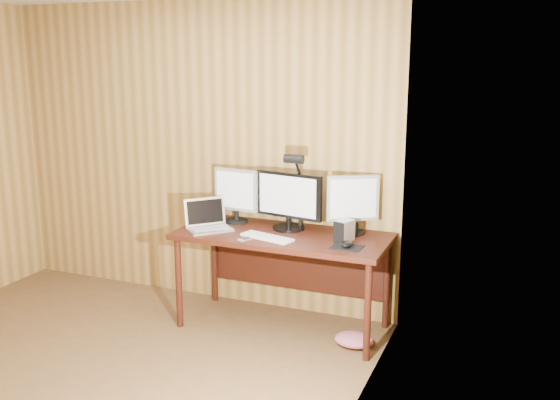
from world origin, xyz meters
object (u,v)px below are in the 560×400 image
Objects in this scene: laptop at (208,222)px; phone at (245,239)px; desk at (286,247)px; speaker at (355,229)px; keyboard at (267,237)px; desk_lamp at (297,180)px; monitor_left at (236,194)px; hard_drive at (344,231)px; monitor_center at (289,200)px; monitor_right at (353,203)px; mouse at (347,244)px.

laptop is 3.32× the size of phone.
speaker reaches higher than desk.
keyboard is 0.49m from desk_lamp.
keyboard is at bearing -153.20° from speaker.
monitor_left is at bearing 168.30° from desk.
hard_drive is at bearing -41.93° from laptop.
monitor_center is at bearing -24.83° from laptop.
monitor_left is 0.98× the size of monitor_right.
hard_drive is (1.06, 0.09, 0.02)m from laptop.
desk_lamp is (0.53, -0.05, 0.16)m from monitor_left.
monitor_right is 0.45m from desk_lamp.
desk_lamp is at bearing 160.93° from monitor_right.
speaker is 0.57m from desk_lamp.
hard_drive is (0.95, -0.17, -0.16)m from monitor_left.
phone is at bearing -68.90° from laptop.
speaker is at bearing 91.82° from hard_drive.
mouse is at bearing -17.62° from monitor_center.
speaker reaches higher than mouse.
mouse is at bearing 15.34° from keyboard.
monitor_center is at bearing 94.94° from keyboard.
monitor_right is 1.10× the size of laptop.
monitor_center is 0.49m from monitor_right.
laptop is (-1.06, -0.29, -0.18)m from monitor_right.
desk is at bearing 165.25° from monitor_right.
desk is 13.35× the size of mouse.
hard_drive is 0.26× the size of desk_lamp.
hard_drive is at bearing 40.09° from phone.
mouse is at bearing -49.72° from laptop.
laptop is 0.43m from phone.
laptop reaches higher than speaker.
mouse is 0.19× the size of desk_lamp.
monitor_right is 1.12m from laptop.
desk is at bearing -74.64° from monitor_center.
desk_lamp is (0.65, 0.22, 0.34)m from laptop.
monitor_center reaches higher than desk.
hard_drive is 0.72m from phone.
desk_lamp is (-0.48, 0.28, 0.37)m from mouse.
monitor_left reaches higher than speaker.
phone is at bearing -119.86° from desk.
monitor_right is 3.84× the size of speaker.
monitor_center is 1.39× the size of laptop.
laptop reaches higher than keyboard.
speaker is 0.18× the size of desk_lamp.
monitor_left is (-0.46, 0.03, 0.00)m from monitor_center.
desk is at bearing 158.14° from mouse.
phone is (-0.67, -0.45, -0.23)m from monitor_right.
monitor_right is at bearing 48.32° from keyboard.
desk_lamp is at bearing 80.99° from keyboard.
monitor_right reaches higher than laptop.
monitor_left reaches higher than laptop.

